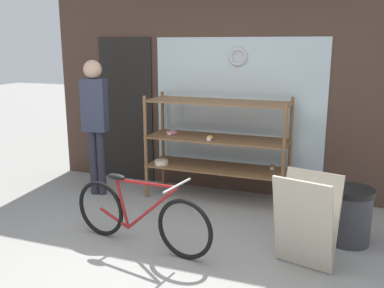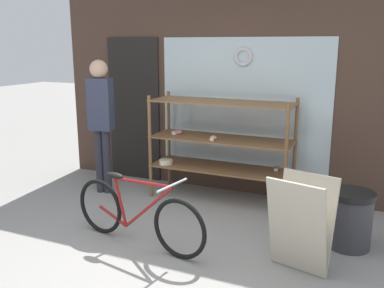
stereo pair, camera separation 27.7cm
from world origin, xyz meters
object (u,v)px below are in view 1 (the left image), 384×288
pedestrian (95,116)px  sandwich_board (306,222)px  bicycle (139,216)px  trash_bin (350,213)px  display_case (215,139)px

pedestrian → sandwich_board: bearing=-29.2°
bicycle → trash_bin: bicycle is taller
bicycle → display_case: bearing=88.7°
display_case → sandwich_board: (1.31, -1.42, -0.37)m
pedestrian → trash_bin: size_ratio=3.09×
display_case → bicycle: display_case is taller
sandwich_board → pedestrian: pedestrian is taller
display_case → trash_bin: 1.91m
trash_bin → sandwich_board: bearing=-119.1°
sandwich_board → trash_bin: size_ratio=1.49×
display_case → pedestrian: pedestrian is taller
trash_bin → display_case: bearing=156.0°
sandwich_board → pedestrian: size_ratio=0.48×
bicycle → trash_bin: bearing=32.3°
display_case → pedestrian: (-1.55, -0.38, 0.27)m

